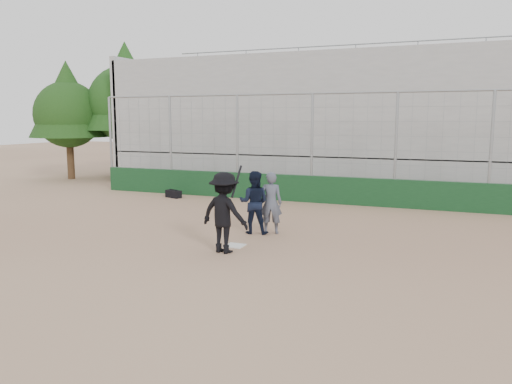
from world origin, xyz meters
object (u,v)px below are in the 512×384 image
at_px(equipment_bag, 174,194).
at_px(umpire, 271,206).
at_px(catcher_crouched, 254,213).
at_px(batter_at_plate, 224,213).

bearing_deg(equipment_bag, umpire, -37.81).
bearing_deg(umpire, catcher_crouched, 14.70).
height_order(batter_at_plate, equipment_bag, batter_at_plate).
distance_m(batter_at_plate, equipment_bag, 8.56).
height_order(batter_at_plate, catcher_crouched, batter_at_plate).
distance_m(catcher_crouched, equipment_bag, 7.03).
height_order(catcher_crouched, umpire, umpire).
height_order(umpire, equipment_bag, umpire).
distance_m(batter_at_plate, catcher_crouched, 2.05).
xyz_separation_m(catcher_crouched, equipment_bag, (-5.28, 4.63, -0.43)).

